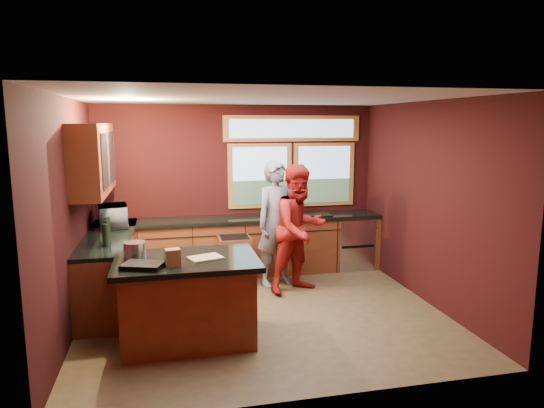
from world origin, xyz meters
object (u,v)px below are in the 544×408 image
object	(u,v)px
person_red	(300,229)
cutting_board	(205,258)
person_grey	(277,224)
stock_pot	(135,250)
island	(188,299)

from	to	relation	value
person_red	cutting_board	world-z (taller)	person_red
person_grey	cutting_board	distance (m)	2.08
person_grey	stock_pot	world-z (taller)	person_grey
person_red	stock_pot	size ratio (longest dim) A/B	7.65
person_red	island	bearing A→B (deg)	-164.50
island	stock_pot	bearing A→B (deg)	164.74
cutting_board	person_red	bearing A→B (deg)	43.01
island	stock_pot	xyz separation A→B (m)	(-0.55, 0.15, 0.56)
person_grey	stock_pot	xyz separation A→B (m)	(-1.95, -1.50, 0.10)
person_red	stock_pot	distance (m)	2.49
person_red	cutting_board	bearing A→B (deg)	-159.78
island	person_red	world-z (taller)	person_red
person_grey	person_red	distance (m)	0.43
person_grey	cutting_board	bearing A→B (deg)	-144.24
stock_pot	cutting_board	bearing A→B (deg)	-14.93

